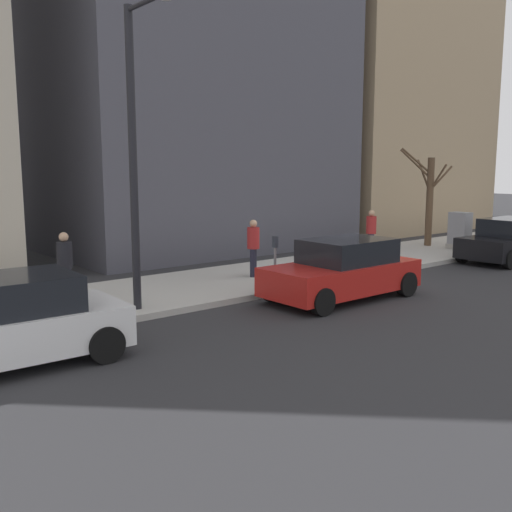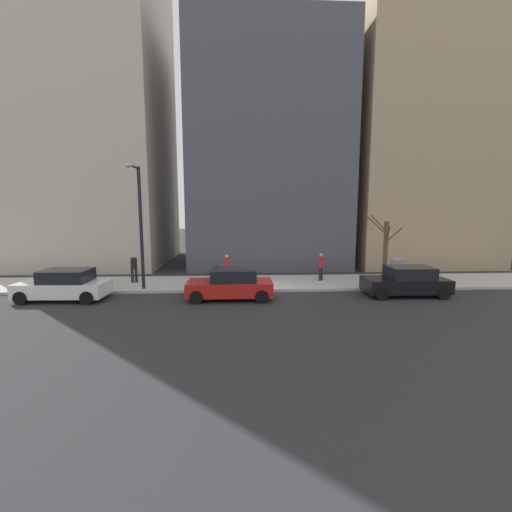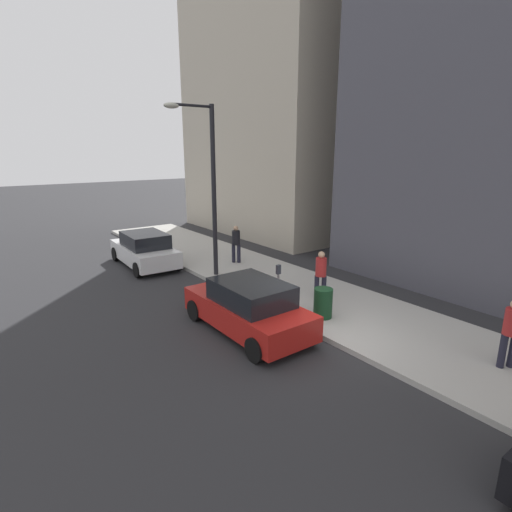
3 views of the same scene
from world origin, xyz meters
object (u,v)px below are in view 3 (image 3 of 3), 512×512
parked_car_white (145,250)px  pedestrian_midblock (321,272)px  parked_car_red (248,307)px  pedestrian_far_corner (236,242)px  pedestrian_near_meter (511,330)px  parking_meter (278,281)px  streetlamp (207,178)px  trash_bin (323,303)px  office_tower_right (305,24)px

parked_car_white → pedestrian_midblock: 8.43m
parked_car_red → parked_car_white: 8.19m
pedestrian_midblock → pedestrian_far_corner: bearing=135.5°
pedestrian_near_meter → pedestrian_midblock: bearing=-53.1°
parking_meter → streetlamp: 5.05m
trash_bin → pedestrian_near_meter: pedestrian_near_meter is taller
trash_bin → pedestrian_far_corner: 6.73m
parked_car_red → streetlamp: 6.02m
parking_meter → office_tower_right: size_ratio=0.05×
pedestrian_near_meter → pedestrian_midblock: 5.69m
pedestrian_far_corner → pedestrian_near_meter: bearing=-42.6°
parked_car_red → parking_meter: parked_car_red is taller
parking_meter → trash_bin: (0.45, -1.56, -0.38)m
parked_car_red → trash_bin: 2.33m
parking_meter → trash_bin: size_ratio=1.50×
parked_car_white → pedestrian_far_corner: size_ratio=2.57×
pedestrian_midblock → parking_meter: bearing=-148.5°
parked_car_red → streetlamp: size_ratio=0.65×
streetlamp → pedestrian_near_meter: bearing=-79.2°
trash_bin → parked_car_white: bearing=102.4°
pedestrian_midblock → office_tower_right: 18.30m
parking_meter → pedestrian_far_corner: 5.32m
parked_car_white → pedestrian_midblock: bearing=-67.1°
parked_car_white → streetlamp: (1.36, -3.40, 3.28)m
parked_car_white → pedestrian_near_meter: bearing=-74.2°
streetlamp → pedestrian_midblock: (1.64, -4.48, -2.93)m
parked_car_red → trash_bin: bearing=-19.9°
pedestrian_near_meter → office_tower_right: office_tower_right is taller
parked_car_white → streetlamp: streetlamp is taller
parking_meter → pedestrian_near_meter: (1.77, -6.13, 0.11)m
parked_car_white → trash_bin: 9.21m
pedestrian_far_corner → streetlamp: bearing=-105.5°
parked_car_white → pedestrian_near_meter: (3.29, -13.56, 0.35)m
pedestrian_near_meter → pedestrian_far_corner: size_ratio=1.00×
parked_car_white → pedestrian_far_corner: (3.28, -2.41, 0.35)m
pedestrian_midblock → streetlamp: bearing=158.5°
trash_bin → pedestrian_midblock: pedestrian_midblock is taller
parked_car_red → parked_car_white: size_ratio=0.99×
parked_car_red → pedestrian_midblock: 3.24m
parked_car_red → pedestrian_midblock: pedestrian_midblock is taller
trash_bin → pedestrian_midblock: size_ratio=0.54×
parking_meter → pedestrian_far_corner: bearing=70.7°
trash_bin → pedestrian_far_corner: size_ratio=0.54×
parked_car_red → parked_car_white: (0.21, 8.19, 0.00)m
parking_meter → pedestrian_far_corner: size_ratio=0.81×
streetlamp → pedestrian_far_corner: 3.64m
parking_meter → pedestrian_midblock: 1.54m
trash_bin → pedestrian_far_corner: bearing=78.8°
pedestrian_near_meter → streetlamp: bearing=-45.3°
parked_car_white → office_tower_right: (12.25, 3.10, 11.69)m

